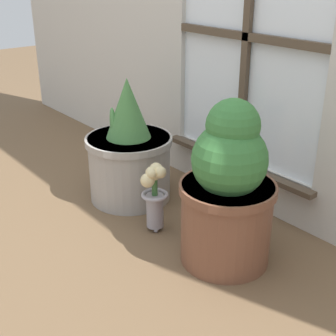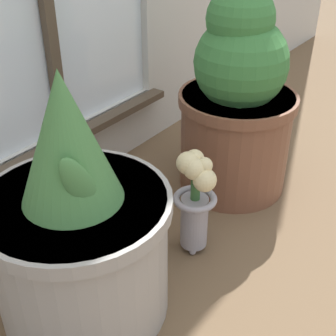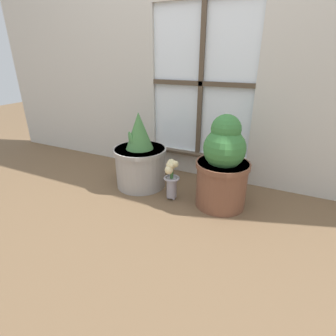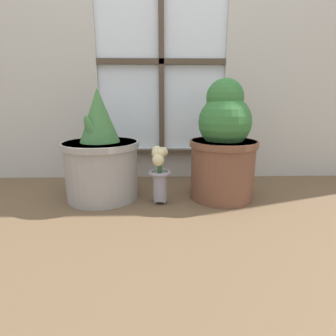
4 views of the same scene
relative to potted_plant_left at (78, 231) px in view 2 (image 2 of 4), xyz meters
name	(u,v)px [view 2 (image 2 of 4)]	position (x,y,z in m)	size (l,w,h in m)	color
ground_plane	(236,264)	(0.34, -0.23, -0.23)	(10.00, 10.00, 0.00)	brown
potted_plant_left	(78,231)	(0.00, 0.00, 0.00)	(0.42, 0.42, 0.61)	#9E9993
potted_plant_right	(237,105)	(0.68, -0.02, 0.06)	(0.37, 0.37, 0.66)	brown
flower_vase	(195,196)	(0.32, -0.10, -0.05)	(0.12, 0.12, 0.31)	#99939E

